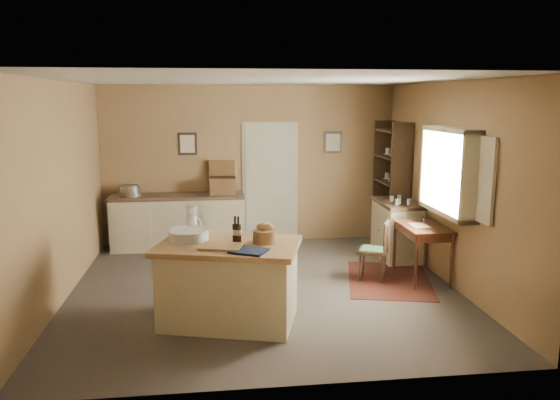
# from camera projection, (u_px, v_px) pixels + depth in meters

# --- Properties ---
(ground) EXTENTS (5.00, 5.00, 0.00)m
(ground) POSITION_uv_depth(u_px,v_px,m) (264.00, 289.00, 7.20)
(ground) COLOR #50463D
(ground) RESTS_ON ground
(wall_back) EXTENTS (5.00, 0.10, 2.70)m
(wall_back) POSITION_uv_depth(u_px,v_px,m) (250.00, 165.00, 9.39)
(wall_back) COLOR olive
(wall_back) RESTS_ON ground
(wall_front) EXTENTS (5.00, 0.10, 2.70)m
(wall_front) POSITION_uv_depth(u_px,v_px,m) (292.00, 236.00, 4.51)
(wall_front) COLOR olive
(wall_front) RESTS_ON ground
(wall_left) EXTENTS (0.10, 5.00, 2.70)m
(wall_left) POSITION_uv_depth(u_px,v_px,m) (60.00, 192.00, 6.65)
(wall_left) COLOR olive
(wall_left) RESTS_ON ground
(wall_right) EXTENTS (0.10, 5.00, 2.70)m
(wall_right) POSITION_uv_depth(u_px,v_px,m) (450.00, 184.00, 7.26)
(wall_right) COLOR olive
(wall_right) RESTS_ON ground
(ceiling) EXTENTS (5.00, 5.00, 0.00)m
(ceiling) POSITION_uv_depth(u_px,v_px,m) (263.00, 80.00, 6.70)
(ceiling) COLOR silver
(ceiling) RESTS_ON wall_back
(door) EXTENTS (0.97, 0.06, 2.11)m
(door) POSITION_uv_depth(u_px,v_px,m) (270.00, 181.00, 9.46)
(door) COLOR beige
(door) RESTS_ON ground
(framed_prints) EXTENTS (2.82, 0.02, 0.38)m
(framed_prints) POSITION_uv_depth(u_px,v_px,m) (261.00, 143.00, 9.33)
(framed_prints) COLOR black
(framed_prints) RESTS_ON ground
(window) EXTENTS (0.25, 1.99, 1.12)m
(window) POSITION_uv_depth(u_px,v_px,m) (452.00, 171.00, 7.02)
(window) COLOR beige
(window) RESTS_ON ground
(work_island) EXTENTS (1.73, 1.37, 1.20)m
(work_island) POSITION_uv_depth(u_px,v_px,m) (228.00, 281.00, 6.05)
(work_island) COLOR beige
(work_island) RESTS_ON ground
(sideboard) EXTENTS (2.19, 0.62, 1.18)m
(sideboard) POSITION_uv_depth(u_px,v_px,m) (179.00, 219.00, 9.11)
(sideboard) COLOR beige
(sideboard) RESTS_ON ground
(rug) EXTENTS (1.44, 1.81, 0.01)m
(rug) POSITION_uv_depth(u_px,v_px,m) (389.00, 280.00, 7.54)
(rug) COLOR #421811
(rug) RESTS_ON ground
(writing_desk) EXTENTS (0.57, 0.93, 0.82)m
(writing_desk) POSITION_uv_depth(u_px,v_px,m) (423.00, 232.00, 7.47)
(writing_desk) COLOR #391B10
(writing_desk) RESTS_ON ground
(desk_chair) EXTENTS (0.50, 0.50, 0.81)m
(desk_chair) POSITION_uv_depth(u_px,v_px,m) (373.00, 251.00, 7.51)
(desk_chair) COLOR black
(desk_chair) RESTS_ON ground
(right_cabinet) EXTENTS (0.56, 1.01, 0.99)m
(right_cabinet) POSITION_uv_depth(u_px,v_px,m) (397.00, 229.00, 8.53)
(right_cabinet) COLOR beige
(right_cabinet) RESTS_ON ground
(shelving_unit) EXTENTS (0.36, 0.95, 2.10)m
(shelving_unit) POSITION_uv_depth(u_px,v_px,m) (394.00, 185.00, 9.07)
(shelving_unit) COLOR black
(shelving_unit) RESTS_ON ground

